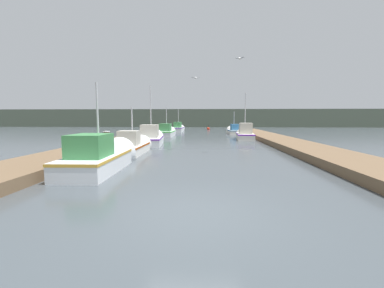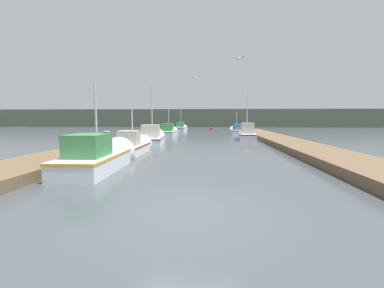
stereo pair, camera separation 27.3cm
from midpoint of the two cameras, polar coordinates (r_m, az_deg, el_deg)
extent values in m
plane|color=#3D4449|center=(6.01, -0.36, -14.96)|extent=(200.00, 200.00, 0.00)
cube|color=brown|center=(22.80, -13.84, 0.83)|extent=(2.87, 40.00, 0.40)
cube|color=brown|center=(22.54, 20.04, 0.59)|extent=(2.87, 40.00, 0.40)
cube|color=#4C5647|center=(65.80, 3.83, 5.77)|extent=(120.00, 16.00, 4.06)
cube|color=silver|center=(10.89, -20.18, -3.99)|extent=(1.84, 4.13, 0.68)
cube|color=gold|center=(10.85, -20.23, -2.53)|extent=(1.87, 4.16, 0.10)
cone|color=silver|center=(13.27, -15.92, -2.13)|extent=(1.66, 1.11, 1.63)
cube|color=#387A42|center=(10.33, -21.41, -0.28)|extent=(1.32, 1.67, 0.84)
cylinder|color=#B2B2B7|center=(11.03, -19.89, 5.37)|extent=(0.08, 0.08, 2.85)
cube|color=silver|center=(15.67, -12.81, -1.10)|extent=(1.51, 3.66, 0.55)
cube|color=#A4430D|center=(15.65, -12.83, -0.32)|extent=(1.54, 3.69, 0.10)
cone|color=silver|center=(17.79, -10.84, -0.24)|extent=(1.40, 0.79, 1.39)
cube|color=#B2AD9E|center=(15.17, -13.35, 1.31)|extent=(1.13, 1.06, 0.85)
cylinder|color=#B2B2B7|center=(15.83, -12.65, 4.04)|extent=(0.08, 0.08, 2.24)
cube|color=silver|center=(20.30, -8.54, 0.69)|extent=(2.16, 4.69, 0.65)
cube|color=purple|center=(20.27, -8.55, 1.44)|extent=(2.19, 4.72, 0.10)
cone|color=silver|center=(23.06, -7.71, 1.32)|extent=(1.71, 1.20, 1.62)
cube|color=#B2AD9E|center=(19.68, -8.77, 2.88)|extent=(1.40, 1.47, 0.96)
cylinder|color=#B2B2B7|center=(20.56, -8.52, 7.18)|extent=(0.08, 0.08, 3.95)
cube|color=silver|center=(25.76, 12.39, 1.67)|extent=(1.82, 4.26, 0.62)
cube|color=#6D15C5|center=(25.75, 12.40, 2.22)|extent=(1.86, 4.29, 0.10)
cone|color=silver|center=(28.25, 12.03, 2.04)|extent=(1.51, 0.94, 1.45)
cube|color=#B2AD9E|center=(25.20, 12.51, 3.43)|extent=(1.29, 1.74, 1.01)
cylinder|color=#B2B2B7|center=(26.01, 12.45, 6.78)|extent=(0.08, 0.08, 3.99)
cube|color=silver|center=(29.37, -5.02, 2.30)|extent=(1.66, 3.85, 0.64)
cube|color=green|center=(29.36, -5.03, 2.81)|extent=(1.69, 3.88, 0.10)
cone|color=silver|center=(31.67, -4.28, 2.57)|extent=(1.53, 0.86, 1.52)
cube|color=#387A42|center=(28.87, -5.20, 3.70)|extent=(1.20, 1.54, 0.84)
cylinder|color=#B2B2B7|center=(29.60, -4.95, 5.62)|extent=(0.08, 0.08, 2.76)
cube|color=silver|center=(34.08, 10.12, 2.66)|extent=(1.65, 4.03, 0.56)
cube|color=#195893|center=(34.07, 10.13, 3.04)|extent=(1.68, 4.06, 0.10)
cone|color=silver|center=(36.52, 9.59, 2.88)|extent=(1.47, 1.00, 1.43)
cube|color=#2D6699|center=(33.56, 10.26, 3.72)|extent=(1.05, 1.65, 0.74)
cylinder|color=#B2B2B7|center=(34.33, 10.10, 5.12)|extent=(0.08, 0.08, 2.35)
cube|color=silver|center=(39.37, -2.31, 3.25)|extent=(1.49, 4.68, 0.68)
cube|color=purple|center=(39.36, -2.31, 3.66)|extent=(1.52, 4.71, 0.10)
cone|color=silver|center=(42.26, -1.82, 3.44)|extent=(1.39, 1.18, 1.37)
cube|color=#387A42|center=(38.77, -2.42, 4.30)|extent=(1.07, 1.91, 0.78)
cylinder|color=#B2B2B7|center=(39.68, -2.25, 5.78)|extent=(0.08, 0.08, 2.78)
cylinder|color=#473523|center=(29.61, 13.16, 2.66)|extent=(0.21, 0.21, 1.12)
cylinder|color=silver|center=(29.59, 13.19, 3.78)|extent=(0.24, 0.24, 0.04)
cylinder|color=#473523|center=(34.71, 12.45, 3.26)|extent=(0.29, 0.29, 1.27)
cylinder|color=silver|center=(34.69, 12.47, 4.34)|extent=(0.33, 0.33, 0.04)
cylinder|color=#473523|center=(15.10, -17.89, 0.04)|extent=(0.32, 0.32, 1.35)
cylinder|color=silver|center=(15.05, -17.97, 2.68)|extent=(0.37, 0.37, 0.04)
sphere|color=red|center=(46.13, 4.48, 3.39)|extent=(0.55, 0.55, 0.55)
cylinder|color=black|center=(46.11, 4.48, 4.04)|extent=(0.06, 0.06, 0.50)
ellipsoid|color=white|center=(15.80, 11.10, 18.18)|extent=(0.27, 0.31, 0.12)
cube|color=gray|center=(15.74, 11.57, 18.30)|extent=(0.29, 0.25, 0.07)
cube|color=gray|center=(15.87, 10.64, 18.21)|extent=(0.29, 0.25, 0.07)
ellipsoid|color=white|center=(17.06, 1.33, 14.44)|extent=(0.25, 0.31, 0.12)
cube|color=gray|center=(17.12, 1.77, 14.48)|extent=(0.30, 0.23, 0.07)
cube|color=gray|center=(17.01, 0.90, 14.54)|extent=(0.30, 0.23, 0.07)
camera|label=1|loc=(0.14, -89.50, 0.05)|focal=24.00mm
camera|label=2|loc=(0.14, 90.50, -0.05)|focal=24.00mm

